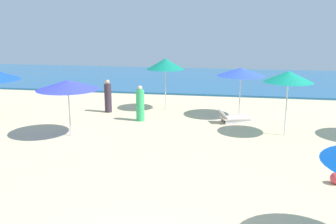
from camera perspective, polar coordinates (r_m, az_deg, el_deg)
name	(u,v)px	position (r m, az deg, el deg)	size (l,w,h in m)	color
ocean	(211,79)	(28.98, 6.53, 4.92)	(60.00, 12.82, 0.12)	#205D91
umbrella_2	(68,85)	(14.87, -14.89, 3.98)	(2.38, 2.38, 2.19)	silver
umbrella_4	(165,64)	(18.74, -0.40, 7.27)	(1.87, 1.87, 2.58)	silver
umbrella_7	(241,72)	(17.63, 10.96, 5.97)	(2.19, 2.19, 2.30)	silver
lounge_chair_7_0	(234,118)	(16.89, 9.89, -0.86)	(1.53, 1.10, 0.60)	silver
umbrella_8	(289,77)	(15.06, 17.73, 5.11)	(1.86, 1.86, 2.54)	silver
beachgoer_0	(108,97)	(18.69, -9.05, 2.23)	(0.47, 0.47, 1.61)	#382B38
beachgoer_2	(140,105)	(16.89, -4.22, 1.11)	(0.42, 0.42, 1.59)	#36B868
beach_ball_1	(336,178)	(11.48, 24.06, -9.12)	(0.33, 0.33, 0.33)	#E43842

